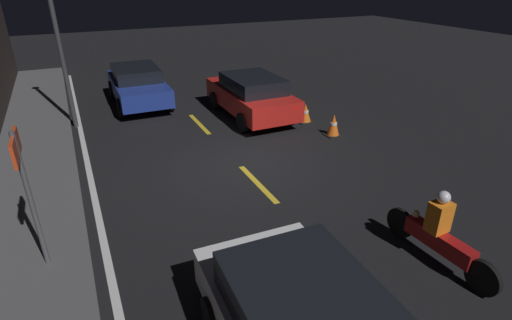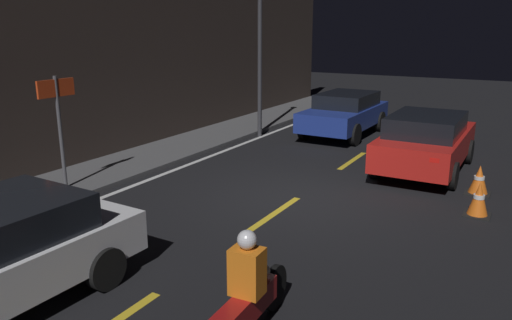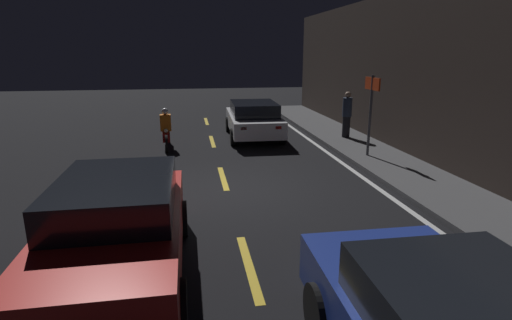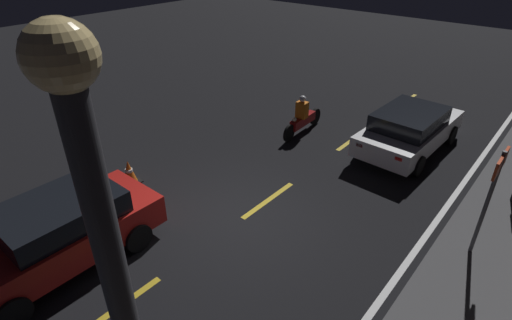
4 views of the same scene
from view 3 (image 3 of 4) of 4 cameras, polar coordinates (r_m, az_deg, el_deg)
name	(u,v)px [view 3 (image 3 of 4)]	position (r m, az deg, el deg)	size (l,w,h in m)	color
ground_plane	(227,191)	(9.48, -4.20, -4.40)	(56.00, 56.00, 0.00)	black
raised_curb	(416,178)	(10.99, 21.83, -2.37)	(28.00, 1.97, 0.13)	#4C4C4F
building_front	(469,80)	(11.22, 28.11, 10.10)	(28.00, 0.30, 5.04)	#382D28
lane_dash_a	(206,121)	(19.18, -7.11, 5.51)	(2.00, 0.14, 0.01)	gold
lane_dash_b	(212,141)	(14.77, -6.27, 2.67)	(2.00, 0.14, 0.01)	gold
lane_dash_c	(223,178)	(10.43, -4.73, -2.58)	(2.00, 0.14, 0.01)	gold
lane_dash_d	(249,266)	(6.31, -1.00, -14.91)	(2.00, 0.14, 0.01)	gold
lane_solid_kerb	(370,183)	(10.43, 15.98, -3.12)	(25.20, 0.14, 0.01)	silver
sedan_white	(253,119)	(15.24, -0.38, 5.93)	(4.27, 2.05, 1.37)	silver
taxi_red	(117,227)	(6.05, -19.20, -9.01)	(4.12, 1.92, 1.45)	red
motorcycle	(166,131)	(14.03, -12.72, 4.00)	(2.29, 0.37, 1.36)	black
traffic_cone_near	(61,198)	(8.99, -26.08, -4.86)	(0.49, 0.49, 0.68)	black
traffic_cone_mid	(46,227)	(7.70, -27.83, -8.46)	(0.52, 0.52, 0.64)	black
pedestrian	(347,114)	(15.05, 12.85, 6.39)	(0.34, 0.34, 1.67)	black
shop_sign	(371,100)	(12.38, 16.16, 8.28)	(0.90, 0.08, 2.40)	#4C4C51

